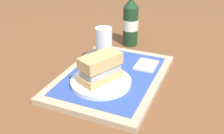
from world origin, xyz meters
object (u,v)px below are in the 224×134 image
Objects in this scene: plate at (101,82)px; beer_glass at (104,43)px; sandwich at (101,67)px; beer_bottle at (131,21)px.

beer_glass reaches higher than plate.
beer_glass reaches higher than sandwich.
beer_glass is at bearing 46.63° from sandwich.
beer_glass is 0.23m from beer_bottle.
sandwich is 0.54× the size of beer_bottle.
plate is 0.71× the size of beer_bottle.
beer_bottle reaches higher than beer_glass.
beer_glass is (0.15, 0.06, 0.06)m from plate.
plate is 0.18m from beer_glass.
beer_bottle reaches higher than sandwich.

